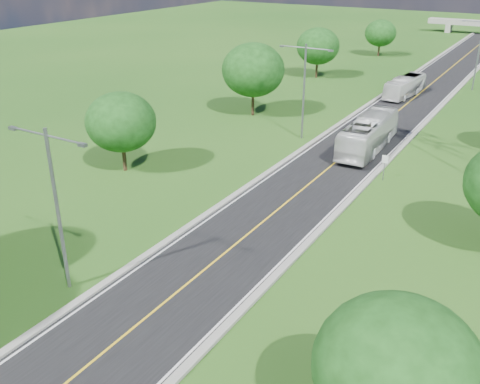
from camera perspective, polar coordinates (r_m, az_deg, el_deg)
The scene contains 15 objects.
ground at distance 70.51m, azimuth 16.30°, elevation 8.07°, with size 260.00×260.00×0.00m, color #1D4B15.
road at distance 76.14m, azimuth 17.56°, elevation 9.10°, with size 8.00×150.00×0.06m, color black.
curb_left at distance 77.18m, azimuth 14.50°, elevation 9.71°, with size 0.50×150.00×0.22m, color gray.
curb_right at distance 75.29m, azimuth 20.71°, elevation 8.56°, with size 0.50×150.00×0.22m, color gray.
speed_limit_sign at distance 48.47m, azimuth 15.17°, elevation 2.96°, with size 0.55×0.09×2.40m.
streetlight_near_left at distance 31.66m, azimuth -19.07°, elevation -0.56°, with size 5.90×0.25×10.00m.
streetlight_mid_left at distance 57.21m, azimuth 6.86°, elevation 11.40°, with size 5.90×0.25×10.00m.
streetlight_far_right at distance 85.54m, azimuth 24.18°, elevation 13.78°, with size 5.90×0.25×10.00m.
tree_lb at distance 49.23m, azimuth -12.59°, elevation 7.31°, with size 6.30×6.30×7.33m.
tree_lc at distance 65.65m, azimuth 1.41°, elevation 12.89°, with size 7.56×7.56×8.79m.
tree_ld at distance 87.85m, azimuth 8.32°, elevation 15.15°, with size 6.72×6.72×7.82m.
tree_le at distance 109.46m, azimuth 14.76°, elevation 16.08°, with size 5.88×5.88×6.84m.
tree_ra at distance 21.31m, azimuth 16.44°, elevation -17.61°, with size 6.30×6.30×7.33m.
bus_outbound at distance 55.60m, azimuth 13.54°, elevation 6.05°, with size 2.88×12.30×3.43m, color silver.
bus_inbound at distance 78.84m, azimuth 17.19°, elevation 10.71°, with size 2.34×10.00×2.79m, color white.
Camera 1 is at (16.88, -5.90, 18.53)m, focal length 40.00 mm.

